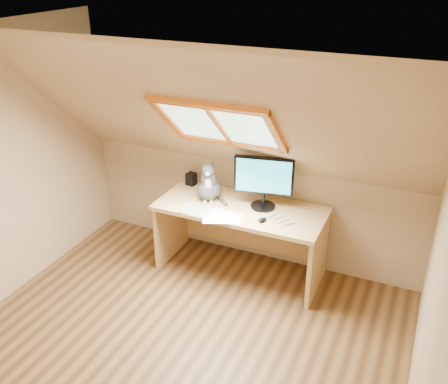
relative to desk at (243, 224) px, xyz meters
The scene contains 10 objects.
ground 1.53m from the desk, 92.46° to the right, with size 3.50×3.50×0.00m, color brown.
room_shell 1.80m from the desk, 92.31° to the right, with size 3.52×3.52×2.41m.
desk is the anchor object (origin of this frame).
monitor 0.55m from the desk, ahead, with size 0.54×0.23×0.50m.
cat 0.50m from the desk, behind, with size 0.30×0.33×0.41m.
desk_speaker 0.73m from the desk, 164.41° to the left, with size 0.09×0.09×0.13m, color black.
graphics_tablet 0.51m from the desk, 139.88° to the right, with size 0.29×0.20×0.01m, color #B2B2B7.
mouse 0.45m from the desk, 42.20° to the right, with size 0.05×0.09×0.03m, color black.
papers 0.43m from the desk, 115.33° to the right, with size 0.35×0.30×0.01m.
cables 0.44m from the desk, 29.55° to the right, with size 0.51×0.26×0.01m.
Camera 1 is at (1.60, -2.47, 2.88)m, focal length 40.00 mm.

